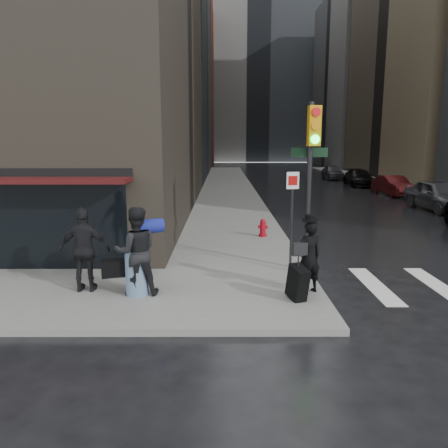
{
  "coord_description": "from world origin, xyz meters",
  "views": [
    {
      "loc": [
        -0.39,
        -9.69,
        3.61
      ],
      "look_at": [
        -0.36,
        2.62,
        1.3
      ],
      "focal_mm": 35.0,
      "sensor_mm": 36.0,
      "label": 1
    }
  ],
  "objects_px": {
    "fire_hydrant": "(263,229)",
    "parked_car_1": "(439,195)",
    "traffic_light": "(309,164)",
    "parked_car_3": "(359,178)",
    "parked_car_2": "(393,186)",
    "man_jeans": "(136,251)",
    "man_overcoat": "(306,261)",
    "parked_car_4": "(333,172)",
    "man_greycoat": "(85,250)"
  },
  "relations": [
    {
      "from": "fire_hydrant",
      "to": "parked_car_1",
      "type": "xyz_separation_m",
      "value": [
        10.07,
        7.26,
        0.37
      ]
    },
    {
      "from": "traffic_light",
      "to": "parked_car_3",
      "type": "relative_size",
      "value": 0.95
    },
    {
      "from": "parked_car_2",
      "to": "traffic_light",
      "type": "bearing_deg",
      "value": -121.99
    },
    {
      "from": "man_jeans",
      "to": "parked_car_2",
      "type": "distance_m",
      "value": 24.51
    },
    {
      "from": "man_overcoat",
      "to": "parked_car_2",
      "type": "xyz_separation_m",
      "value": [
        9.81,
        20.26,
        -0.25
      ]
    },
    {
      "from": "parked_car_3",
      "to": "traffic_light",
      "type": "bearing_deg",
      "value": -107.55
    },
    {
      "from": "traffic_light",
      "to": "fire_hydrant",
      "type": "bearing_deg",
      "value": 92.28
    },
    {
      "from": "man_overcoat",
      "to": "traffic_light",
      "type": "distance_m",
      "value": 2.81
    },
    {
      "from": "man_overcoat",
      "to": "fire_hydrant",
      "type": "distance_m",
      "value": 6.3
    },
    {
      "from": "man_overcoat",
      "to": "parked_car_4",
      "type": "relative_size",
      "value": 0.45
    },
    {
      "from": "fire_hydrant",
      "to": "parked_car_1",
      "type": "relative_size",
      "value": 0.14
    },
    {
      "from": "man_jeans",
      "to": "man_greycoat",
      "type": "relative_size",
      "value": 1.03
    },
    {
      "from": "traffic_light",
      "to": "parked_car_3",
      "type": "distance_m",
      "value": 26.91
    },
    {
      "from": "parked_car_1",
      "to": "parked_car_2",
      "type": "relative_size",
      "value": 1.16
    },
    {
      "from": "parked_car_2",
      "to": "parked_car_4",
      "type": "relative_size",
      "value": 0.99
    },
    {
      "from": "man_greycoat",
      "to": "fire_hydrant",
      "type": "bearing_deg",
      "value": -128.96
    },
    {
      "from": "parked_car_2",
      "to": "man_greycoat",
      "type": "bearing_deg",
      "value": -131.52
    },
    {
      "from": "man_overcoat",
      "to": "fire_hydrant",
      "type": "height_order",
      "value": "man_overcoat"
    },
    {
      "from": "man_overcoat",
      "to": "parked_car_3",
      "type": "height_order",
      "value": "man_overcoat"
    },
    {
      "from": "parked_car_4",
      "to": "parked_car_2",
      "type": "bearing_deg",
      "value": -84.93
    },
    {
      "from": "man_greycoat",
      "to": "traffic_light",
      "type": "distance_m",
      "value": 6.02
    },
    {
      "from": "man_overcoat",
      "to": "man_jeans",
      "type": "distance_m",
      "value": 3.91
    },
    {
      "from": "traffic_light",
      "to": "man_overcoat",
      "type": "bearing_deg",
      "value": -108.45
    },
    {
      "from": "man_greycoat",
      "to": "traffic_light",
      "type": "bearing_deg",
      "value": -164.78
    },
    {
      "from": "traffic_light",
      "to": "parked_car_4",
      "type": "relative_size",
      "value": 1.08
    },
    {
      "from": "traffic_light",
      "to": "parked_car_4",
      "type": "height_order",
      "value": "traffic_light"
    },
    {
      "from": "man_jeans",
      "to": "fire_hydrant",
      "type": "distance_m",
      "value": 7.25
    },
    {
      "from": "parked_car_1",
      "to": "fire_hydrant",
      "type": "bearing_deg",
      "value": -148.05
    },
    {
      "from": "man_jeans",
      "to": "parked_car_4",
      "type": "distance_m",
      "value": 36.16
    },
    {
      "from": "parked_car_2",
      "to": "parked_car_1",
      "type": "bearing_deg",
      "value": -96.3
    },
    {
      "from": "man_jeans",
      "to": "man_greycoat",
      "type": "bearing_deg",
      "value": -27.26
    },
    {
      "from": "man_jeans",
      "to": "parked_car_4",
      "type": "relative_size",
      "value": 0.49
    },
    {
      "from": "man_overcoat",
      "to": "parked_car_3",
      "type": "relative_size",
      "value": 0.4
    },
    {
      "from": "traffic_light",
      "to": "man_greycoat",
      "type": "bearing_deg",
      "value": -171.23
    },
    {
      "from": "parked_car_1",
      "to": "parked_car_4",
      "type": "height_order",
      "value": "parked_car_1"
    },
    {
      "from": "fire_hydrant",
      "to": "parked_car_2",
      "type": "bearing_deg",
      "value": 53.79
    },
    {
      "from": "man_greycoat",
      "to": "parked_car_3",
      "type": "bearing_deg",
      "value": -119.87
    },
    {
      "from": "parked_car_2",
      "to": "parked_car_3",
      "type": "height_order",
      "value": "parked_car_3"
    },
    {
      "from": "man_overcoat",
      "to": "parked_car_1",
      "type": "bearing_deg",
      "value": -145.98
    },
    {
      "from": "traffic_light",
      "to": "parked_car_2",
      "type": "relative_size",
      "value": 1.08
    },
    {
      "from": "traffic_light",
      "to": "parked_car_4",
      "type": "bearing_deg",
      "value": 67.27
    },
    {
      "from": "parked_car_1",
      "to": "parked_car_3",
      "type": "height_order",
      "value": "parked_car_1"
    },
    {
      "from": "parked_car_2",
      "to": "parked_car_4",
      "type": "height_order",
      "value": "parked_car_4"
    },
    {
      "from": "parked_car_1",
      "to": "parked_car_4",
      "type": "bearing_deg",
      "value": 88.07
    },
    {
      "from": "fire_hydrant",
      "to": "man_overcoat",
      "type": "bearing_deg",
      "value": -86.09
    },
    {
      "from": "man_jeans",
      "to": "parked_car_2",
      "type": "relative_size",
      "value": 0.49
    },
    {
      "from": "man_greycoat",
      "to": "parked_car_2",
      "type": "distance_m",
      "value": 25.02
    },
    {
      "from": "man_greycoat",
      "to": "parked_car_3",
      "type": "distance_m",
      "value": 30.55
    },
    {
      "from": "man_overcoat",
      "to": "parked_car_2",
      "type": "bearing_deg",
      "value": -136.34
    },
    {
      "from": "man_jeans",
      "to": "man_greycoat",
      "type": "distance_m",
      "value": 1.26
    }
  ]
}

